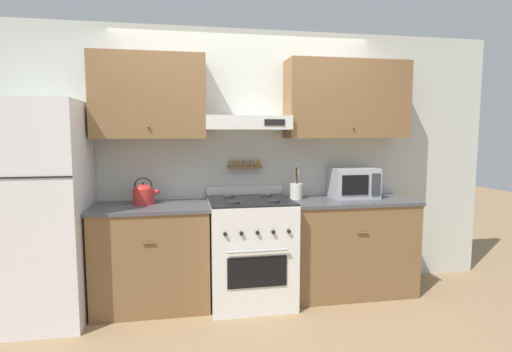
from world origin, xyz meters
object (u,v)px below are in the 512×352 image
(utensil_crock, at_px, (296,191))
(refrigerator, at_px, (34,212))
(microwave, at_px, (352,183))
(stove_range, at_px, (250,250))
(tea_kettle, at_px, (144,193))

(utensil_crock, bearing_deg, refrigerator, -175.27)
(microwave, xyz_separation_m, utensil_crock, (-0.59, -0.02, -0.06))
(refrigerator, xyz_separation_m, utensil_crock, (2.28, 0.19, 0.09))
(stove_range, xyz_separation_m, microwave, (1.06, 0.17, 0.59))
(refrigerator, bearing_deg, tea_kettle, 12.45)
(refrigerator, height_order, microwave, refrigerator)
(refrigerator, relative_size, utensil_crock, 5.90)
(stove_range, height_order, utensil_crock, utensil_crock)
(stove_range, xyz_separation_m, tea_kettle, (-0.95, 0.15, 0.53))
(tea_kettle, relative_size, microwave, 0.55)
(tea_kettle, bearing_deg, microwave, 0.51)
(refrigerator, distance_m, tea_kettle, 0.88)
(stove_range, xyz_separation_m, refrigerator, (-1.80, -0.04, 0.43))
(stove_range, height_order, tea_kettle, tea_kettle)
(stove_range, relative_size, utensil_crock, 3.36)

